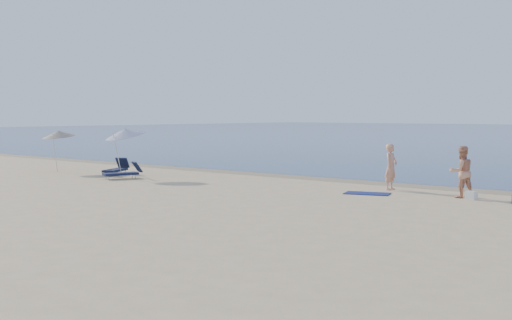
{
  "coord_description": "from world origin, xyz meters",
  "views": [
    {
      "loc": [
        14.45,
        -4.97,
        2.94
      ],
      "look_at": [
        -2.49,
        16.0,
        1.0
      ],
      "focal_mm": 45.0,
      "sensor_mm": 36.0,
      "label": 1
    }
  ],
  "objects": [
    {
      "name": "lounger_right",
      "position": [
        -8.46,
        13.8,
        0.28
      ],
      "size": [
        1.17,
        1.83,
        0.77
      ],
      "rotation": [
        0.0,
        0.0,
        -0.38
      ],
      "color": "#151C3C",
      "rests_on": "ground"
    },
    {
      "name": "person_left",
      "position": [
        2.99,
        17.53,
        0.9
      ],
      "size": [
        0.46,
        0.68,
        1.79
      ],
      "primitive_type": "imported",
      "rotation": [
        0.0,
        0.0,
        1.63
      ],
      "color": "tan",
      "rests_on": "ground"
    },
    {
      "name": "lounger_left",
      "position": [
        -10.18,
        14.78,
        0.29
      ],
      "size": [
        1.3,
        1.9,
        0.8
      ],
      "rotation": [
        0.0,
        0.0,
        0.44
      ],
      "color": "#131B36",
      "rests_on": "ground"
    },
    {
      "name": "person_right",
      "position": [
        5.99,
        16.98,
        0.91
      ],
      "size": [
        1.1,
        1.12,
        1.82
      ],
      "primitive_type": "imported",
      "rotation": [
        0.0,
        0.0,
        -2.26
      ],
      "color": "tan",
      "rests_on": "ground"
    },
    {
      "name": "white_bag",
      "position": [
        6.45,
        16.74,
        0.15
      ],
      "size": [
        0.37,
        0.33,
        0.29
      ],
      "primitive_type": "cube",
      "rotation": [
        0.0,
        0.0,
        -0.12
      ],
      "color": "white",
      "rests_on": "ground"
    },
    {
      "name": "umbrella_near",
      "position": [
        -8.91,
        14.28,
        2.08
      ],
      "size": [
        2.15,
        2.18,
        2.47
      ],
      "rotation": [
        0.0,
        0.0,
        -0.17
      ],
      "color": "silver",
      "rests_on": "ground"
    },
    {
      "name": "umbrella_far",
      "position": [
        -13.92,
        14.11,
        1.92
      ],
      "size": [
        1.68,
        1.7,
        2.22
      ],
      "rotation": [
        0.0,
        0.0,
        0.02
      ],
      "color": "silver",
      "rests_on": "ground"
    },
    {
      "name": "wet_sand_strip",
      "position": [
        0.0,
        19.4,
        0.0
      ],
      "size": [
        240.0,
        1.6,
        0.0
      ],
      "primitive_type": "cube",
      "color": "#847254",
      "rests_on": "ground"
    },
    {
      "name": "beach_towel",
      "position": [
        2.89,
        15.86,
        0.01
      ],
      "size": [
        1.84,
        1.37,
        0.03
      ],
      "primitive_type": "cube",
      "rotation": [
        0.0,
        0.0,
        0.32
      ],
      "color": "#101950",
      "rests_on": "ground"
    }
  ]
}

